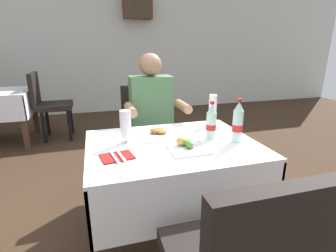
% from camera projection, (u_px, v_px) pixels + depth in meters
% --- Properties ---
extents(ground_plane, '(11.00, 11.00, 0.00)m').
position_uv_depth(ground_plane, '(169.00, 247.00, 1.73)').
color(ground_plane, '#382619').
extents(back_wall, '(11.00, 0.12, 2.98)m').
position_uv_depth(back_wall, '(111.00, 37.00, 5.05)').
color(back_wall, silver).
rests_on(back_wall, ground).
extents(main_dining_table, '(1.04, 0.79, 0.74)m').
position_uv_depth(main_dining_table, '(172.00, 169.00, 1.63)').
color(main_dining_table, white).
rests_on(main_dining_table, ground).
extents(chair_far_diner_seat, '(0.44, 0.50, 0.97)m').
position_uv_depth(chair_far_diner_seat, '(147.00, 132.00, 2.35)').
color(chair_far_diner_seat, black).
rests_on(chair_far_diner_seat, ground).
extents(seated_diner_far, '(0.50, 0.46, 1.26)m').
position_uv_depth(seated_diner_far, '(153.00, 118.00, 2.21)').
color(seated_diner_far, '#282D42').
rests_on(seated_diner_far, ground).
extents(plate_near_camera, '(0.23, 0.23, 0.07)m').
position_uv_depth(plate_near_camera, '(187.00, 145.00, 1.49)').
color(plate_near_camera, white).
rests_on(plate_near_camera, main_dining_table).
extents(plate_far_diner, '(0.25, 0.25, 0.05)m').
position_uv_depth(plate_far_diner, '(158.00, 133.00, 1.70)').
color(plate_far_diner, white).
rests_on(plate_far_diner, main_dining_table).
extents(beer_glass_left, '(0.07, 0.07, 0.20)m').
position_uv_depth(beer_glass_left, '(126.00, 126.00, 1.55)').
color(beer_glass_left, white).
rests_on(beer_glass_left, main_dining_table).
extents(beer_glass_middle, '(0.07, 0.07, 0.23)m').
position_uv_depth(beer_glass_middle, '(213.00, 109.00, 1.94)').
color(beer_glass_middle, white).
rests_on(beer_glass_middle, main_dining_table).
extents(cola_bottle_primary, '(0.06, 0.06, 0.27)m').
position_uv_depth(cola_bottle_primary, '(238.00, 123.00, 1.56)').
color(cola_bottle_primary, silver).
rests_on(cola_bottle_primary, main_dining_table).
extents(cola_bottle_secondary, '(0.06, 0.06, 0.24)m').
position_uv_depth(cola_bottle_secondary, '(211.00, 123.00, 1.62)').
color(cola_bottle_secondary, silver).
rests_on(cola_bottle_secondary, main_dining_table).
extents(napkin_cutlery_set, '(0.19, 0.20, 0.01)m').
position_uv_depth(napkin_cutlery_set, '(117.00, 157.00, 1.37)').
color(napkin_cutlery_set, maroon).
rests_on(napkin_cutlery_set, main_dining_table).
extents(background_chair_right, '(0.50, 0.44, 0.97)m').
position_uv_depth(background_chair_right, '(48.00, 102.00, 3.63)').
color(background_chair_right, black).
rests_on(background_chair_right, ground).
extents(wall_bottle_rack, '(0.56, 0.21, 0.42)m').
position_uv_depth(wall_bottle_rack, '(137.00, 7.00, 4.88)').
color(wall_bottle_rack, '#472D1E').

